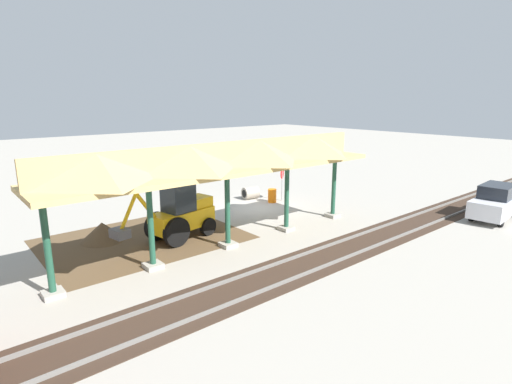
# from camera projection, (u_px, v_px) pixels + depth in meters

# --- Properties ---
(ground_plane) EXTENTS (120.00, 120.00, 0.00)m
(ground_plane) POSITION_uv_depth(u_px,v_px,m) (259.00, 207.00, 25.42)
(ground_plane) COLOR #9E998E
(dirt_work_zone) EXTENTS (9.21, 7.00, 0.01)m
(dirt_work_zone) POSITION_uv_depth(u_px,v_px,m) (144.00, 239.00, 19.68)
(dirt_work_zone) COLOR brown
(dirt_work_zone) RESTS_ON ground
(platform_canopy) EXTENTS (16.30, 3.20, 4.90)m
(platform_canopy) POSITION_uv_depth(u_px,v_px,m) (227.00, 158.00, 17.73)
(platform_canopy) COLOR #9E998E
(platform_canopy) RESTS_ON ground
(rail_tracks) EXTENTS (60.00, 2.58, 0.15)m
(rail_tracks) POSITION_uv_depth(u_px,v_px,m) (367.00, 241.00, 19.32)
(rail_tracks) COLOR slate
(rail_tracks) RESTS_ON ground
(stop_sign) EXTENTS (0.67, 0.42, 2.26)m
(stop_sign) POSITION_uv_depth(u_px,v_px,m) (282.00, 177.00, 26.79)
(stop_sign) COLOR gray
(stop_sign) RESTS_ON ground
(backhoe) EXTENTS (5.44, 2.22, 2.82)m
(backhoe) POSITION_uv_depth(u_px,v_px,m) (180.00, 214.00, 19.48)
(backhoe) COLOR #EAB214
(backhoe) RESTS_ON ground
(dirt_mound) EXTENTS (4.20, 4.20, 1.85)m
(dirt_mound) POSITION_uv_depth(u_px,v_px,m) (103.00, 240.00, 19.48)
(dirt_mound) COLOR brown
(dirt_mound) RESTS_ON ground
(concrete_pipe) EXTENTS (1.14, 0.99, 0.84)m
(concrete_pipe) POSITION_uv_depth(u_px,v_px,m) (251.00, 193.00, 27.49)
(concrete_pipe) COLOR #9E9384
(concrete_pipe) RESTS_ON ground
(distant_parked_car) EXTENTS (4.33, 2.10, 1.98)m
(distant_parked_car) POSITION_uv_depth(u_px,v_px,m) (496.00, 202.00, 22.82)
(distant_parked_car) COLOR silver
(distant_parked_car) RESTS_ON ground
(traffic_barrel) EXTENTS (0.56, 0.56, 0.90)m
(traffic_barrel) POSITION_uv_depth(u_px,v_px,m) (272.00, 196.00, 26.58)
(traffic_barrel) COLOR orange
(traffic_barrel) RESTS_ON ground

